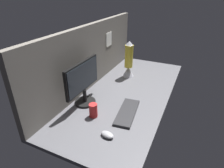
# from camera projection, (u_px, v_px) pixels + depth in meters

# --- Properties ---
(ground_plane) EXTENTS (1.80, 0.80, 0.03)m
(ground_plane) POSITION_uv_depth(u_px,v_px,m) (126.00, 92.00, 1.83)
(ground_plane) COLOR #515156
(cubicle_wall_back) EXTENTS (1.80, 0.06, 0.60)m
(cubicle_wall_back) POSITION_uv_depth(u_px,v_px,m) (91.00, 56.00, 1.83)
(cubicle_wall_back) COLOR slate
(cubicle_wall_back) RESTS_ON ground_plane
(monitor) EXTENTS (0.44, 0.18, 0.37)m
(monitor) POSITION_uv_depth(u_px,v_px,m) (83.00, 81.00, 1.55)
(monitor) COLOR black
(monitor) RESTS_ON ground_plane
(keyboard) EXTENTS (0.38, 0.18, 0.02)m
(keyboard) POSITION_uv_depth(u_px,v_px,m) (127.00, 112.00, 1.50)
(keyboard) COLOR #262628
(keyboard) RESTS_ON ground_plane
(mouse) EXTENTS (0.07, 0.10, 0.03)m
(mouse) POSITION_uv_depth(u_px,v_px,m) (107.00, 135.00, 1.26)
(mouse) COLOR #99999E
(mouse) RESTS_ON ground_plane
(mug_red_plastic) EXTENTS (0.06, 0.06, 0.11)m
(mug_red_plastic) POSITION_uv_depth(u_px,v_px,m) (93.00, 110.00, 1.45)
(mug_red_plastic) COLOR red
(mug_red_plastic) RESTS_ON ground_plane
(lava_lamp) EXTENTS (0.12, 0.12, 0.40)m
(lava_lamp) POSITION_uv_depth(u_px,v_px,m) (129.00, 62.00, 2.06)
(lava_lamp) COLOR #A5A5AD
(lava_lamp) RESTS_ON ground_plane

